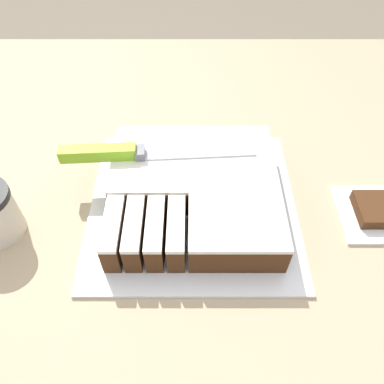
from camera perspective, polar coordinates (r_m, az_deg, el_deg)
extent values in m
plane|color=#7F705B|center=(1.51, -2.60, -24.42)|extent=(8.00, 8.00, 0.00)
cube|color=tan|center=(1.06, -3.53, -17.24)|extent=(1.40, 1.10, 0.95)
cube|color=white|center=(0.63, 0.00, -1.91)|extent=(0.34, 0.33, 0.01)
cube|color=#472814|center=(0.65, -0.02, 3.32)|extent=(0.27, 0.16, 0.05)
cube|color=white|center=(0.62, -0.02, 5.20)|extent=(0.27, 0.16, 0.01)
cube|color=#472814|center=(0.57, 6.58, -6.24)|extent=(0.14, 0.10, 0.05)
cube|color=white|center=(0.54, 6.85, -4.48)|extent=(0.14, 0.10, 0.01)
cube|color=#472814|center=(0.57, -11.84, -6.43)|extent=(0.03, 0.10, 0.05)
cube|color=white|center=(0.55, -12.32, -4.70)|extent=(0.03, 0.10, 0.01)
cube|color=#472814|center=(0.57, -8.77, -6.48)|extent=(0.03, 0.10, 0.05)
cube|color=white|center=(0.54, -9.13, -4.74)|extent=(0.03, 0.10, 0.01)
cube|color=#472814|center=(0.56, -5.66, -6.51)|extent=(0.03, 0.10, 0.05)
cube|color=white|center=(0.54, -5.89, -4.76)|extent=(0.03, 0.10, 0.01)
cube|color=#472814|center=(0.56, -2.51, -6.53)|extent=(0.03, 0.10, 0.05)
cube|color=white|center=(0.54, -2.61, -4.77)|extent=(0.03, 0.10, 0.01)
cube|color=silver|center=(0.63, 0.49, 5.98)|extent=(0.20, 0.04, 0.00)
cube|color=slate|center=(0.62, -8.11, 5.94)|extent=(0.02, 0.03, 0.02)
cube|color=#8CCC26|center=(0.63, -14.33, 5.75)|extent=(0.13, 0.03, 0.02)
cube|color=white|center=(0.69, 25.86, -2.93)|extent=(0.12, 0.12, 0.01)
cube|color=#472814|center=(0.68, 26.22, -2.28)|extent=(0.07, 0.07, 0.02)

